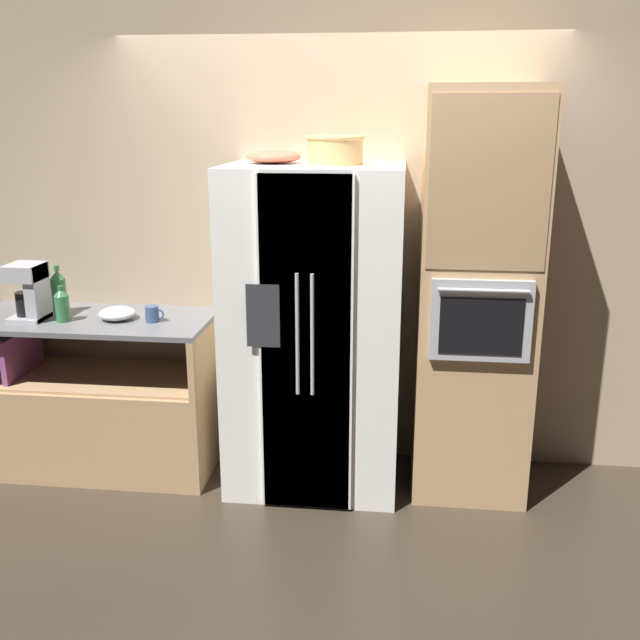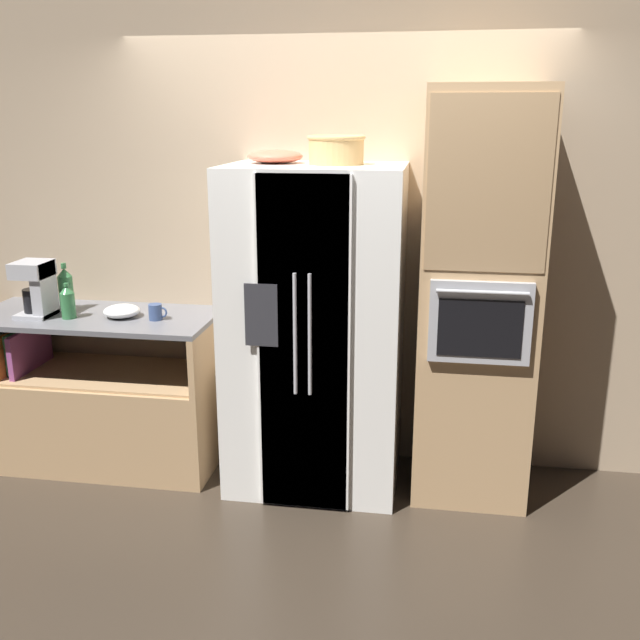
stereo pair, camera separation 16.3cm
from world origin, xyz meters
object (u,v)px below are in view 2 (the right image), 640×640
(mug, at_px, (156,312))
(mixing_bowl, at_px, (122,311))
(wall_oven, at_px, (477,300))
(bottle_short, at_px, (68,302))
(bottle_tall, at_px, (66,289))
(fruit_bowl, at_px, (275,156))
(refrigerator, at_px, (315,331))
(coffee_maker, at_px, (37,286))
(wicker_basket, at_px, (336,149))

(mug, height_order, mixing_bowl, mug)
(wall_oven, relative_size, bottle_short, 10.65)
(bottle_tall, relative_size, mug, 2.62)
(fruit_bowl, height_order, mixing_bowl, fruit_bowl)
(bottle_short, bearing_deg, bottle_tall, 120.53)
(refrigerator, xyz_separation_m, bottle_tall, (-1.54, 0.12, 0.15))
(refrigerator, relative_size, mug, 16.53)
(refrigerator, distance_m, coffee_maker, 1.64)
(bottle_short, distance_m, mug, 0.52)
(wicker_basket, xyz_separation_m, fruit_bowl, (-0.34, 0.05, -0.04))
(wall_oven, distance_m, fruit_bowl, 1.33)
(wall_oven, distance_m, coffee_maker, 2.51)
(fruit_bowl, bearing_deg, wicker_basket, -8.74)
(wall_oven, xyz_separation_m, coffee_maker, (-2.51, -0.09, 0.00))
(wicker_basket, height_order, mug, wicker_basket)
(wall_oven, xyz_separation_m, bottle_tall, (-2.42, 0.06, -0.05))
(wicker_basket, height_order, bottle_tall, wicker_basket)
(wicker_basket, distance_m, mixing_bowl, 1.56)
(mug, relative_size, coffee_maker, 0.34)
(bottle_short, bearing_deg, fruit_bowl, 6.65)
(refrigerator, relative_size, fruit_bowl, 6.07)
(wicker_basket, bearing_deg, bottle_short, -176.71)
(fruit_bowl, height_order, coffee_maker, fruit_bowl)
(refrigerator, xyz_separation_m, mixing_bowl, (-1.15, 0.02, 0.06))
(mixing_bowl, bearing_deg, bottle_tall, 165.99)
(refrigerator, height_order, fruit_bowl, fruit_bowl)
(fruit_bowl, bearing_deg, bottle_tall, 178.81)
(wall_oven, bearing_deg, fruit_bowl, 178.13)
(bottle_short, relative_size, mug, 1.89)
(refrigerator, height_order, mug, refrigerator)
(wall_oven, distance_m, bottle_short, 2.32)
(wall_oven, xyz_separation_m, mug, (-1.80, -0.06, -0.13))
(bottle_tall, bearing_deg, mixing_bowl, -14.01)
(refrigerator, xyz_separation_m, coffee_maker, (-1.63, -0.04, 0.20))
(bottle_tall, bearing_deg, coffee_maker, -120.52)
(wall_oven, relative_size, mug, 20.13)
(refrigerator, distance_m, bottle_tall, 1.55)
(coffee_maker, bearing_deg, fruit_bowl, 5.17)
(fruit_bowl, distance_m, mixing_bowl, 1.27)
(refrigerator, bearing_deg, bottle_short, -177.92)
(bottle_tall, relative_size, bottle_short, 1.39)
(mug, relative_size, mixing_bowl, 0.52)
(bottle_tall, bearing_deg, refrigerator, -4.31)
(mug, xyz_separation_m, coffee_maker, (-0.70, -0.03, 0.13))
(mug, xyz_separation_m, mixing_bowl, (-0.22, 0.02, -0.01))
(wall_oven, bearing_deg, bottle_tall, 178.50)
(fruit_bowl, relative_size, coffee_maker, 0.92)
(wall_oven, relative_size, wicker_basket, 7.26)
(bottle_tall, relative_size, coffee_maker, 0.89)
(fruit_bowl, xyz_separation_m, mug, (-0.70, -0.09, -0.87))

